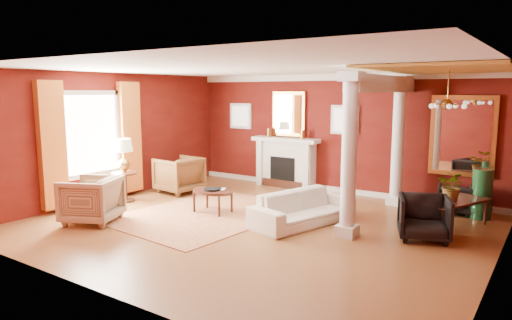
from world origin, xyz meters
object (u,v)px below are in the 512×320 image
Objects in this scene: side_table at (124,160)px; coffee_table at (213,192)px; armchair_leopard at (179,173)px; armchair_stripe at (91,198)px; dining_table at (450,205)px; sofa at (303,203)px.

coffee_table is at bearing 8.72° from side_table.
armchair_stripe is (0.45, -2.85, -0.00)m from armchair_leopard.
dining_table is (5.70, 3.51, -0.08)m from armchair_stripe.
side_table is (-4.22, -0.66, 0.55)m from sofa.
sofa is 3.91m from armchair_leopard.
coffee_table is 2.37m from side_table.
side_table is 0.98× the size of dining_table.
coffee_table is (-1.93, -0.31, 0.02)m from sofa.
coffee_table is at bearing 134.07° from dining_table.
sofa reaches higher than coffee_table.
armchair_stripe is at bearing 15.67° from armchair_leopard.
armchair_leopard is at bearing 96.16° from sofa.
armchair_stripe is at bearing -128.45° from coffee_table.
side_table reaches higher than coffee_table.
side_table reaches higher than dining_table.
armchair_leopard is at bearing 118.63° from dining_table.
armchair_leopard reaches higher than armchair_stripe.
armchair_stripe reaches higher than dining_table.
sofa is at bearing 8.90° from side_table.
coffee_table is 4.56m from dining_table.
armchair_leopard is 2.89m from armchair_stripe.
armchair_stripe is 2.35m from coffee_table.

